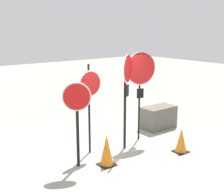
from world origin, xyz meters
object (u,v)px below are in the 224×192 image
at_px(stop_sign_0, 77,107).
at_px(storage_crate, 158,117).
at_px(stop_sign_2, 127,81).
at_px(stop_sign_1, 90,91).
at_px(traffic_cone_1, 181,140).
at_px(traffic_cone_0, 107,150).
at_px(stop_sign_3, 141,73).

relative_size(stop_sign_0, storage_crate, 1.81).
bearing_deg(storage_crate, stop_sign_2, -160.55).
distance_m(stop_sign_1, stop_sign_2, 1.02).
relative_size(stop_sign_1, stop_sign_2, 0.91).
height_order(traffic_cone_1, storage_crate, storage_crate).
xyz_separation_m(stop_sign_1, traffic_cone_1, (1.93, -1.43, -1.36)).
bearing_deg(traffic_cone_1, traffic_cone_0, 164.39).
relative_size(stop_sign_3, traffic_cone_1, 3.95).
height_order(stop_sign_0, traffic_cone_0, stop_sign_0).
height_order(stop_sign_0, stop_sign_3, stop_sign_3).
bearing_deg(stop_sign_2, storage_crate, -14.19).
distance_m(stop_sign_1, stop_sign_3, 1.70).
xyz_separation_m(stop_sign_0, stop_sign_1, (0.70, 0.51, 0.21)).
bearing_deg(stop_sign_0, stop_sign_1, 69.24).
xyz_separation_m(stop_sign_0, stop_sign_2, (1.65, 0.17, 0.42)).
bearing_deg(traffic_cone_0, storage_crate, 21.90).
distance_m(stop_sign_2, traffic_cone_0, 1.91).
height_order(stop_sign_0, storage_crate, stop_sign_0).
distance_m(stop_sign_2, storage_crate, 2.60).
height_order(stop_sign_0, stop_sign_1, stop_sign_1).
xyz_separation_m(stop_sign_1, stop_sign_3, (1.67, -0.08, 0.30)).
distance_m(traffic_cone_1, storage_crate, 2.06).
relative_size(stop_sign_0, stop_sign_3, 0.79).
bearing_deg(stop_sign_3, stop_sign_2, -147.36).
relative_size(stop_sign_2, traffic_cone_0, 3.37).
bearing_deg(stop_sign_3, traffic_cone_1, -66.26).
bearing_deg(stop_sign_3, storage_crate, 32.61).
bearing_deg(traffic_cone_1, stop_sign_1, 143.50).
height_order(stop_sign_3, traffic_cone_1, stop_sign_3).
bearing_deg(stop_sign_3, stop_sign_1, -169.39).
height_order(stop_sign_1, stop_sign_3, stop_sign_3).
bearing_deg(storage_crate, stop_sign_0, -166.45).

